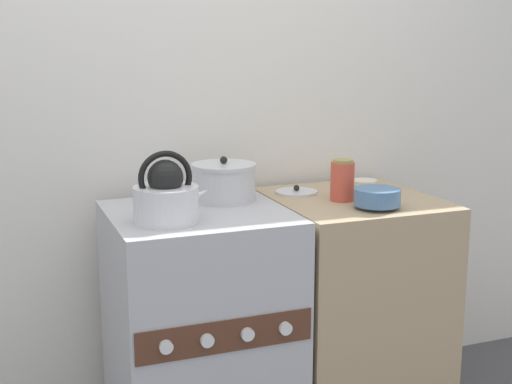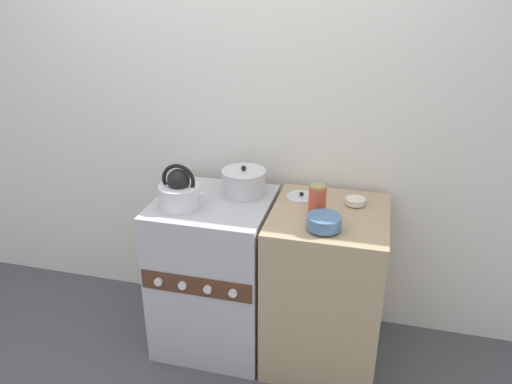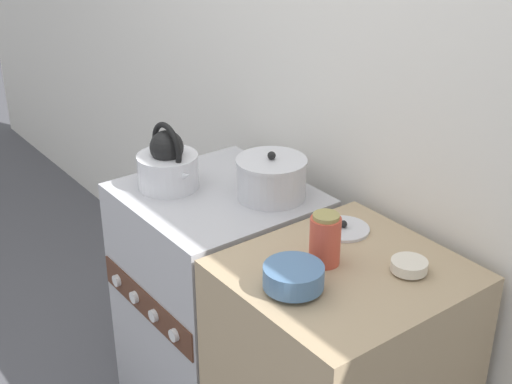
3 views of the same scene
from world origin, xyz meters
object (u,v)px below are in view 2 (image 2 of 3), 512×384
object	(u,v)px
enamel_bowl	(324,222)
storage_jar	(317,200)
kettle	(180,192)
cooking_pot	(244,182)
small_ceramic_bowl	(355,201)
stove	(215,273)
loose_pot_lid	(301,197)

from	to	relation	value
enamel_bowl	storage_jar	xyz separation A→B (m)	(-0.06, 0.16, 0.04)
kettle	cooking_pot	distance (m)	0.37
small_ceramic_bowl	enamel_bowl	bearing A→B (deg)	-111.71
kettle	enamel_bowl	distance (m)	0.76
stove	storage_jar	xyz separation A→B (m)	(0.56, -0.00, 0.53)
kettle	enamel_bowl	bearing A→B (deg)	-4.44
small_ceramic_bowl	kettle	bearing A→B (deg)	-163.57
small_ceramic_bowl	storage_jar	world-z (taller)	storage_jar
cooking_pot	small_ceramic_bowl	size ratio (longest dim) A/B	2.31
stove	storage_jar	distance (m)	0.77
cooking_pot	enamel_bowl	distance (m)	0.57
small_ceramic_bowl	storage_jar	bearing A→B (deg)	-139.32
stove	enamel_bowl	xyz separation A→B (m)	(0.62, -0.17, 0.49)
kettle	small_ceramic_bowl	bearing A→B (deg)	16.43
kettle	small_ceramic_bowl	distance (m)	0.93
stove	kettle	world-z (taller)	kettle
cooking_pot	kettle	bearing A→B (deg)	-139.16
kettle	enamel_bowl	xyz separation A→B (m)	(0.76, -0.06, -0.05)
cooking_pot	storage_jar	size ratio (longest dim) A/B	1.54
small_ceramic_bowl	storage_jar	xyz separation A→B (m)	(-0.18, -0.16, 0.06)
cooking_pot	loose_pot_lid	bearing A→B (deg)	7.45
cooking_pot	small_ceramic_bowl	bearing A→B (deg)	1.98
cooking_pot	loose_pot_lid	distance (m)	0.33
stove	loose_pot_lid	bearing A→B (deg)	20.90
kettle	storage_jar	distance (m)	0.71
stove	cooking_pot	xyz separation A→B (m)	(0.14, 0.13, 0.53)
kettle	loose_pot_lid	world-z (taller)	kettle
loose_pot_lid	cooking_pot	bearing A→B (deg)	-172.55
cooking_pot	loose_pot_lid	xyz separation A→B (m)	(0.32, 0.04, -0.07)
stove	enamel_bowl	size ratio (longest dim) A/B	5.45
kettle	storage_jar	world-z (taller)	kettle
storage_jar	stove	bearing A→B (deg)	179.63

